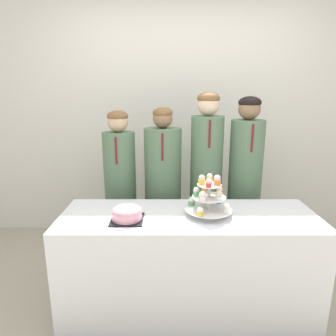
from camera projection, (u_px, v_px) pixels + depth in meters
The scene contains 9 objects.
wall_back at pixel (181, 111), 3.21m from camera, with size 9.00×0.06×2.70m.
table at pixel (187, 262), 2.14m from camera, with size 1.76×0.60×0.73m.
round_cake at pixel (126, 213), 1.95m from camera, with size 0.21×0.21×0.10m.
cake_knife at pixel (128, 229), 1.83m from camera, with size 0.24×0.06×0.01m.
cupcake_stand at pixel (208, 197), 2.01m from camera, with size 0.32×0.32×0.28m.
student_0 at pixel (120, 195), 2.62m from camera, with size 0.27×0.28×1.40m.
student_1 at pixel (162, 196), 2.62m from camera, with size 0.31×0.32×1.43m.
student_2 at pixel (205, 187), 2.60m from camera, with size 0.27×0.28×1.55m.
student_3 at pixel (243, 189), 2.60m from camera, with size 0.28×0.29×1.52m.
Camera 1 is at (-0.14, -1.61, 1.55)m, focal length 32.00 mm.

